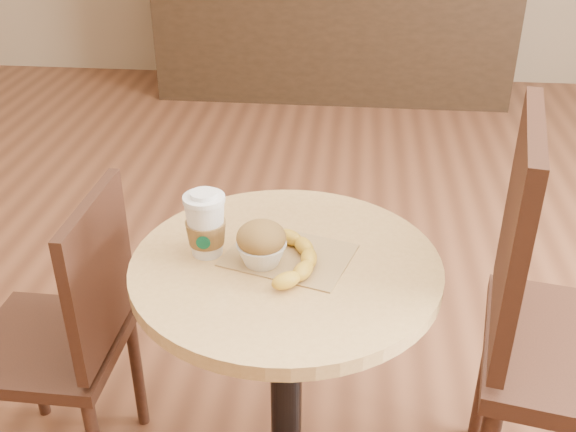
% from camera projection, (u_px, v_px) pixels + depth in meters
% --- Properties ---
extents(cafe_table, '(0.62, 0.62, 0.75)m').
position_uv_depth(cafe_table, '(286.00, 358.00, 1.46)').
color(cafe_table, black).
rests_on(cafe_table, ground).
extents(chair_left, '(0.36, 0.36, 0.80)m').
position_uv_depth(chair_left, '(68.00, 332.00, 1.62)').
color(chair_left, '#371E13').
rests_on(chair_left, ground).
extents(chair_right, '(0.53, 0.53, 1.02)m').
position_uv_depth(chair_right, '(561.00, 330.00, 1.44)').
color(chair_right, '#371E13').
rests_on(chair_right, ground).
extents(service_counter, '(2.30, 0.65, 1.04)m').
position_uv_depth(service_counter, '(335.00, 11.00, 4.25)').
color(service_counter, black).
rests_on(service_counter, ground).
extents(kraft_bag, '(0.28, 0.24, 0.00)m').
position_uv_depth(kraft_bag, '(289.00, 255.00, 1.35)').
color(kraft_bag, '#A1804E').
rests_on(kraft_bag, cafe_table).
extents(coffee_cup, '(0.08, 0.08, 0.14)m').
position_uv_depth(coffee_cup, '(206.00, 226.00, 1.33)').
color(coffee_cup, silver).
rests_on(coffee_cup, cafe_table).
extents(muffin, '(0.10, 0.10, 0.09)m').
position_uv_depth(muffin, '(261.00, 244.00, 1.30)').
color(muffin, silver).
rests_on(muffin, kraft_bag).
extents(banana, '(0.19, 0.25, 0.03)m').
position_uv_depth(banana, '(287.00, 256.00, 1.31)').
color(banana, gold).
rests_on(banana, kraft_bag).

